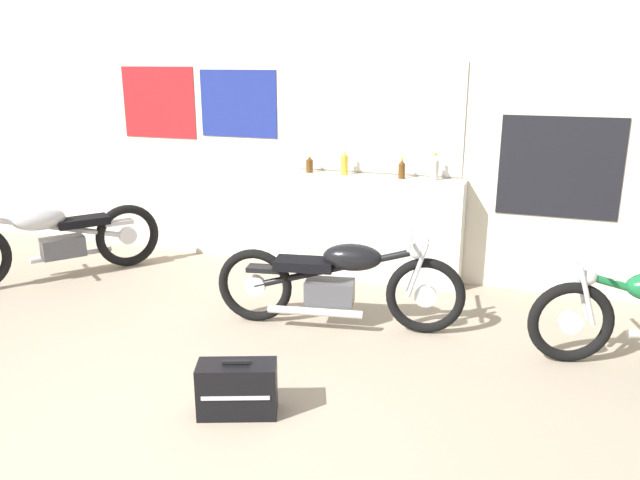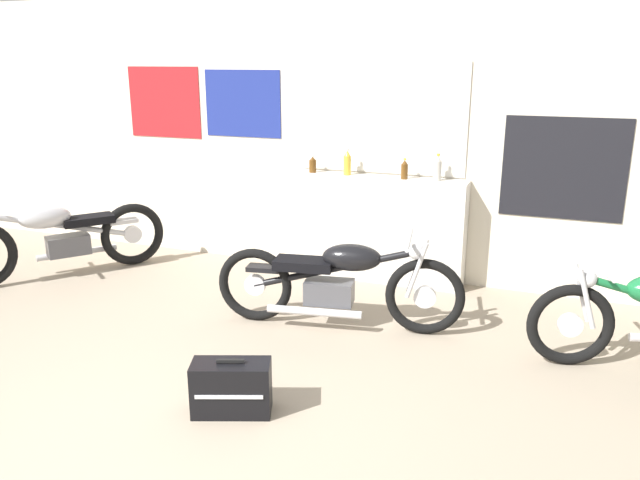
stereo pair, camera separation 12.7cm
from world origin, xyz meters
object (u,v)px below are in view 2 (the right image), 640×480
Objects in this scene: motorcycle_silver at (60,237)px; hard_case_black at (231,388)px; bottle_center at (404,170)px; bottle_left_center at (347,163)px; motorcycle_black at (337,281)px; bottle_leftmost at (313,165)px; bottle_right_center at (438,169)px.

hard_case_black is (2.88, -1.66, -0.24)m from motorcycle_silver.
bottle_center reaches higher than hard_case_black.
bottle_center reaches higher than motorcycle_silver.
bottle_left_center is 0.58m from bottle_center.
hard_case_black is at bearing -96.74° from motorcycle_black.
bottle_left_center reaches higher than motorcycle_black.
bottle_leftmost is 0.09× the size of motorcycle_black.
hard_case_black is (-0.40, -2.73, -0.96)m from bottle_center.
bottle_leftmost is at bearing 25.03° from motorcycle_silver.
bottle_left_center is at bearing 21.77° from motorcycle_silver.
hard_case_black is (-0.71, -2.75, -0.99)m from bottle_right_center.
bottle_leftmost is at bearing 178.56° from bottle_left_center.
motorcycle_black reaches higher than hard_case_black.
bottle_center is 0.10× the size of motorcycle_black.
bottle_right_center is at bearing 0.15° from bottle_leftmost.
bottle_center is (0.95, -0.02, 0.01)m from bottle_leftmost.
bottle_left_center is 0.89m from bottle_right_center.
motorcycle_black is (-0.54, -1.27, -0.76)m from bottle_right_center.
motorcycle_silver is at bearing -163.10° from bottle_right_center.
motorcycle_black is 3.80× the size of hard_case_black.
hard_case_black is (-0.17, -1.48, -0.23)m from motorcycle_black.
motorcycle_silver is at bearing -161.96° from bottle_center.
motorcycle_black is (-0.22, -1.25, -0.73)m from bottle_center.
bottle_leftmost is 2.96m from hard_case_black.
bottle_left_center reaches higher than motorcycle_silver.
bottle_left_center is at bearing -179.18° from bottle_right_center.
hard_case_black is (0.18, -2.74, -0.99)m from bottle_left_center.
bottle_leftmost is 1.63m from motorcycle_black.
bottle_right_center is at bearing 67.19° from motorcycle_black.
bottle_leftmost is 1.26m from bottle_right_center.
bottle_left_center is at bearing 178.99° from bottle_center.
motorcycle_silver is at bearing 176.57° from motorcycle_black.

